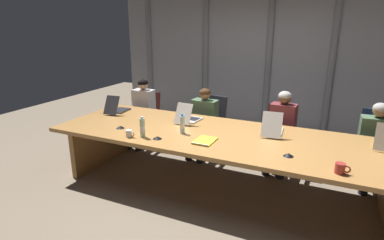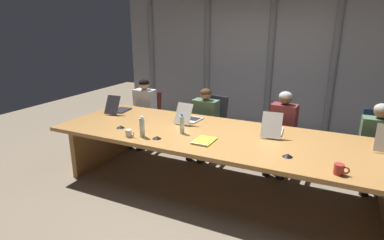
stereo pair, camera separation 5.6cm
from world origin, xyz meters
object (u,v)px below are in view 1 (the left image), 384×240
office_chair_left_mid (209,132)px  person_right_mid (376,141)px  office_chair_right_mid (372,156)px  person_left_end (141,109)px  laptop_left_end (117,109)px  coffee_mug_far (340,168)px  conference_mic_middle (288,155)px  person_center (281,127)px  water_bottle_secondary (182,125)px  laptop_center (273,129)px  conference_mic_left_side (120,127)px  spiral_notepad (205,141)px  person_left_mid (202,119)px  laptop_left_mid (189,118)px  coffee_mug_near (129,134)px  office_chair_left_end (145,124)px  office_chair_center (280,144)px  water_bottle_primary (142,128)px

office_chair_left_mid → person_right_mid: size_ratio=0.84×
office_chair_right_mid → person_left_end: person_left_end is taller
laptop_left_end → person_right_mid: 3.68m
coffee_mug_far → conference_mic_middle: (-0.49, 0.20, -0.03)m
person_center → person_right_mid: person_center is taller
conference_mic_middle → water_bottle_secondary: bearing=172.2°
laptop_center → person_center: size_ratio=0.44×
office_chair_right_mid → office_chair_left_mid: bearing=-83.2°
office_chair_right_mid → conference_mic_left_side: size_ratio=8.74×
person_right_mid → spiral_notepad: person_right_mid is taller
office_chair_right_mid → person_right_mid: (-0.01, -0.16, 0.28)m
person_left_end → water_bottle_secondary: person_left_end is taller
coffee_mug_far → person_left_mid: bearing=144.0°
laptop_left_mid → coffee_mug_near: laptop_left_mid is taller
conference_mic_left_side → office_chair_left_end: bearing=111.4°
coffee_mug_near → spiral_notepad: (0.90, 0.24, -0.04)m
office_chair_center → water_bottle_secondary: water_bottle_secondary is taller
laptop_left_end → water_bottle_primary: 1.27m
person_left_end → laptop_center: bearing=75.7°
person_left_end → coffee_mug_far: (3.16, -1.46, 0.15)m
person_left_mid → conference_mic_left_side: 1.41m
office_chair_center → spiral_notepad: bearing=-33.9°
conference_mic_left_side → spiral_notepad: bearing=0.9°
person_left_end → conference_mic_left_side: bearing=21.8°
office_chair_left_end → laptop_left_end: bearing=0.2°
person_left_mid → laptop_left_mid: bearing=6.1°
office_chair_center → person_right_mid: 1.26m
water_bottle_primary → spiral_notepad: water_bottle_primary is taller
laptop_left_end → person_left_end: (0.03, 0.61, -0.15)m
office_chair_left_mid → water_bottle_primary: bearing=0.5°
office_chair_center → person_left_mid: 1.26m
coffee_mug_far → conference_mic_left_side: size_ratio=1.26×
laptop_left_mid → office_chair_center: (1.18, 0.74, -0.46)m
office_chair_left_end → person_right_mid: bearing=86.6°
office_chair_center → conference_mic_left_side: 2.37m
person_left_end → coffee_mug_near: 1.68m
water_bottle_secondary → coffee_mug_near: water_bottle_secondary is taller
laptop_left_end → person_center: bearing=-81.9°
laptop_left_end → coffee_mug_far: (3.19, -0.85, -0.01)m
laptop_left_mid → water_bottle_primary: bearing=168.5°
laptop_center → coffee_mug_near: bearing=114.2°
office_chair_left_mid → coffee_mug_near: size_ratio=7.72×
person_left_end → person_left_mid: size_ratio=1.06×
laptop_center → coffee_mug_near: (-1.56, -0.88, -0.01)m
laptop_left_mid → water_bottle_secondary: size_ratio=1.86×
laptop_left_mid → coffee_mug_near: (-0.39, -0.88, -0.01)m
office_chair_center → person_left_mid: size_ratio=0.83×
person_left_end → person_center: 2.39m
office_chair_left_end → office_chair_center: office_chair_center is taller
laptop_left_end → coffee_mug_near: laptop_left_end is taller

